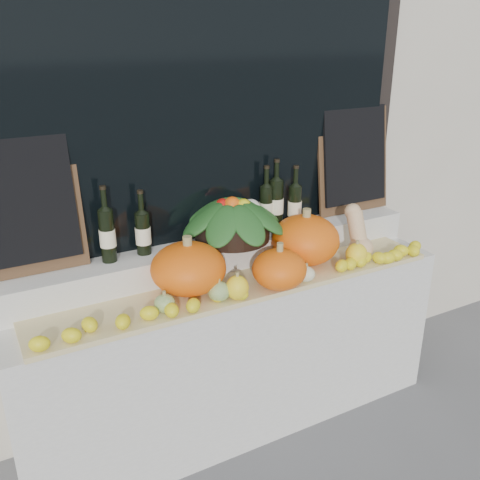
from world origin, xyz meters
The scene contains 17 objects.
display_sill centered at (0.00, 1.52, 0.44)m, with size 2.30×0.55×0.88m, color silver.
rear_tier centered at (0.00, 1.68, 0.96)m, with size 2.30×0.25×0.16m, color silver.
straw_bedding centered at (0.00, 1.40, 0.89)m, with size 2.10×0.32×0.03m, color tan.
pumpkin_left centered at (-0.27, 1.46, 1.03)m, with size 0.36×0.36×0.24m, color #FF650D.
pumpkin_right centered at (0.40, 1.47, 1.04)m, with size 0.36×0.36×0.26m, color #FF650D.
pumpkin_center centered at (0.13, 1.29, 1.00)m, with size 0.26×0.26×0.19m, color #FF650D.
butternut_squash centered at (0.71, 1.41, 1.03)m, with size 0.13×0.20×0.29m.
decorative_gourds centered at (0.10, 1.30, 0.95)m, with size 1.18×0.15×0.14m.
lemon_heap centered at (0.00, 1.29, 0.94)m, with size 2.20×0.16×0.06m, color yellow, non-canonical shape.
produce_bowl centered at (0.07, 1.66, 1.15)m, with size 0.60×0.60×0.24m.
wine_bottle_far_left centered at (-0.58, 1.69, 1.17)m, with size 0.08×0.08×0.37m.
wine_bottle_near_left centered at (-0.40, 1.70, 1.15)m, with size 0.08×0.08×0.32m.
wine_bottle_tall centered at (0.36, 1.70, 1.18)m, with size 0.08×0.08×0.39m.
wine_bottle_near_right centered at (0.30, 1.71, 1.17)m, with size 0.08×0.08×0.36m.
wine_bottle_far_right centered at (0.46, 1.66, 1.16)m, with size 0.08×0.08×0.35m.
chalkboard_left centered at (-0.92, 1.74, 1.36)m, with size 0.50×0.12×0.62m.
chalkboard_right centered at (0.92, 1.74, 1.36)m, with size 0.50×0.12×0.62m.
Camera 1 is at (-1.15, -0.66, 2.08)m, focal length 40.00 mm.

